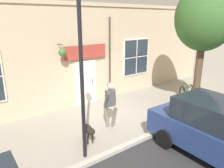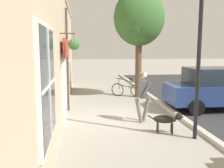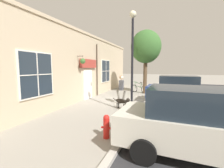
{
  "view_description": "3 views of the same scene",
  "coord_description": "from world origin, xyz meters",
  "px_view_note": "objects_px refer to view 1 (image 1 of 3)",
  "views": [
    {
      "loc": [
        6.66,
        -5.13,
        4.03
      ],
      "look_at": [
        -0.48,
        0.28,
        1.32
      ],
      "focal_mm": 35.0,
      "sensor_mm": 36.0,
      "label": 1
    },
    {
      "loc": [
        -1.6,
        -8.8,
        2.58
      ],
      "look_at": [
        -0.4,
        0.69,
        1.17
      ],
      "focal_mm": 40.0,
      "sensor_mm": 36.0,
      "label": 2
    },
    {
      "loc": [
        3.25,
        -9.51,
        2.25
      ],
      "look_at": [
        -0.17,
        -0.4,
        1.2
      ],
      "focal_mm": 24.0,
      "sensor_mm": 36.0,
      "label": 3
    }
  ],
  "objects_px": {
    "pedestrian_walking": "(110,100)",
    "leaning_bicycle": "(188,95)",
    "dog_on_leash": "(88,130)",
    "parked_car_mid_block": "(220,131)",
    "street_lamp": "(81,51)",
    "street_tree_by_curb": "(203,20)"
  },
  "relations": [
    {
      "from": "pedestrian_walking",
      "to": "parked_car_mid_block",
      "type": "height_order",
      "value": "pedestrian_walking"
    },
    {
      "from": "dog_on_leash",
      "to": "street_lamp",
      "type": "relative_size",
      "value": 0.22
    },
    {
      "from": "leaning_bicycle",
      "to": "street_lamp",
      "type": "xyz_separation_m",
      "value": [
        0.78,
        -6.35,
        2.82
      ]
    },
    {
      "from": "street_tree_by_curb",
      "to": "pedestrian_walking",
      "type": "bearing_deg",
      "value": -100.82
    },
    {
      "from": "dog_on_leash",
      "to": "street_tree_by_curb",
      "type": "bearing_deg",
      "value": 86.14
    },
    {
      "from": "pedestrian_walking",
      "to": "leaning_bicycle",
      "type": "height_order",
      "value": "pedestrian_walking"
    },
    {
      "from": "dog_on_leash",
      "to": "leaning_bicycle",
      "type": "height_order",
      "value": "leaning_bicycle"
    },
    {
      "from": "street_tree_by_curb",
      "to": "leaning_bicycle",
      "type": "height_order",
      "value": "street_tree_by_curb"
    },
    {
      "from": "parked_car_mid_block",
      "to": "street_lamp",
      "type": "height_order",
      "value": "street_lamp"
    },
    {
      "from": "dog_on_leash",
      "to": "street_lamp",
      "type": "height_order",
      "value": "street_lamp"
    },
    {
      "from": "dog_on_leash",
      "to": "leaning_bicycle",
      "type": "relative_size",
      "value": 0.7
    },
    {
      "from": "leaning_bicycle",
      "to": "street_tree_by_curb",
      "type": "bearing_deg",
      "value": -29.38
    },
    {
      "from": "dog_on_leash",
      "to": "pedestrian_walking",
      "type": "bearing_deg",
      "value": 109.63
    },
    {
      "from": "dog_on_leash",
      "to": "parked_car_mid_block",
      "type": "xyz_separation_m",
      "value": [
        3.07,
        2.61,
        0.44
      ]
    },
    {
      "from": "street_tree_by_curb",
      "to": "leaning_bicycle",
      "type": "relative_size",
      "value": 3.49
    },
    {
      "from": "dog_on_leash",
      "to": "leaning_bicycle",
      "type": "bearing_deg",
      "value": 91.38
    },
    {
      "from": "leaning_bicycle",
      "to": "pedestrian_walking",
      "type": "bearing_deg",
      "value": -93.82
    },
    {
      "from": "pedestrian_walking",
      "to": "street_lamp",
      "type": "height_order",
      "value": "street_lamp"
    },
    {
      "from": "leaning_bicycle",
      "to": "street_lamp",
      "type": "bearing_deg",
      "value": -82.99
    },
    {
      "from": "leaning_bicycle",
      "to": "parked_car_mid_block",
      "type": "height_order",
      "value": "parked_car_mid_block"
    },
    {
      "from": "parked_car_mid_block",
      "to": "street_lamp",
      "type": "distance_m",
      "value": 4.6
    },
    {
      "from": "pedestrian_walking",
      "to": "street_lamp",
      "type": "bearing_deg",
      "value": -58.52
    }
  ]
}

